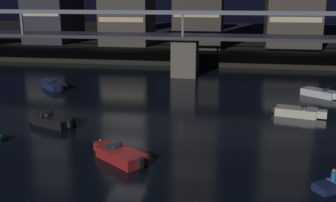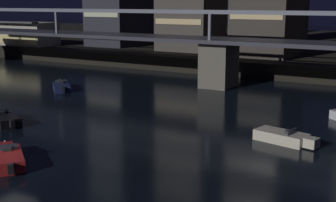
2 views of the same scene
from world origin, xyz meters
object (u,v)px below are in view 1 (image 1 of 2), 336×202
speedboat_mid_right (52,121)px  dinghy_with_paddler (334,185)px  river_bridge (185,45)px  speedboat_near_center (53,85)px  speedboat_mid_left (120,155)px  speedboat_mid_center (298,112)px  speedboat_near_right (321,93)px

speedboat_mid_right → dinghy_with_paddler: (22.63, -9.11, -0.14)m
speedboat_mid_right → dinghy_with_paddler: bearing=-21.9°
speedboat_mid_right → dinghy_with_paddler: dinghy_with_paddler is taller
river_bridge → speedboat_near_center: 19.68m
speedboat_mid_left → dinghy_with_paddler: dinghy_with_paddler is taller
speedboat_mid_center → river_bridge: bearing=125.9°
speedboat_mid_left → speedboat_mid_right: size_ratio=0.93×
speedboat_near_center → speedboat_near_right: same height
river_bridge → speedboat_mid_center: (13.69, -18.94, -4.16)m
speedboat_mid_left → speedboat_mid_right: same height
speedboat_near_center → speedboat_mid_right: size_ratio=0.89×
river_bridge → speedboat_mid_left: size_ratio=21.71×
dinghy_with_paddler → speedboat_near_center: bearing=141.2°
speedboat_mid_left → speedboat_mid_right: 10.91m
river_bridge → speedboat_mid_right: river_bridge is taller
speedboat_near_center → dinghy_with_paddler: bearing=-38.8°
speedboat_mid_center → dinghy_with_paddler: bearing=-90.3°
river_bridge → speedboat_near_center: size_ratio=22.60×
speedboat_mid_center → dinghy_with_paddler: 15.86m
speedboat_near_right → speedboat_near_center: bearing=-178.1°
river_bridge → speedboat_mid_center: 23.74m
river_bridge → speedboat_mid_right: (-9.01, -25.70, -4.16)m
dinghy_with_paddler → speedboat_near_right: bearing=81.2°
river_bridge → speedboat_near_center: (-15.51, -11.37, -4.16)m
speedboat_near_center → speedboat_mid_center: 30.17m
speedboat_near_right → dinghy_with_paddler: size_ratio=1.68×
river_bridge → dinghy_with_paddler: bearing=-68.6°
speedboat_mid_center → speedboat_mid_right: same height
speedboat_mid_right → speedboat_mid_left: bearing=-39.2°
speedboat_near_center → speedboat_near_right: 32.97m
speedboat_near_right → speedboat_mid_center: size_ratio=0.89×
speedboat_mid_right → speedboat_near_center: bearing=114.4°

